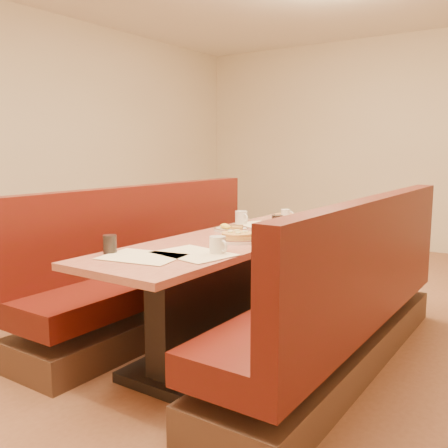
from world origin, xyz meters
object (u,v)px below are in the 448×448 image
Objects in this scene: coffee_mug_b at (241,217)px; coffee_mug_d at (286,214)px; diner_table at (241,289)px; soda_tumbler_near at (110,244)px; coffee_mug_a at (218,245)px; soda_tumbler_mid at (277,222)px; booth_right at (344,310)px; booth_left at (160,276)px; eggs_plate at (231,228)px; pancake_plate at (238,238)px; coffee_mug_c at (326,216)px.

coffee_mug_d is at bearing 91.92° from coffee_mug_b.
soda_tumbler_near is at bearing -106.97° from diner_table.
soda_tumbler_mid is (-0.13, 0.93, 0.00)m from coffee_mug_a.
booth_right is at bearing -27.86° from soda_tumbler_mid.
soda_tumbler_near reaches higher than diner_table.
diner_table is 23.78× the size of soda_tumbler_mid.
coffee_mug_b is at bearing 156.82° from booth_right.
eggs_plate is at bearing 11.85° from booth_left.
coffee_mug_a is 1.20× the size of soda_tumbler_mid.
coffee_mug_d is 1.79m from soda_tumbler_near.
diner_table is 1.05m from soda_tumbler_near.
coffee_mug_d is 1.01× the size of soda_tumbler_mid.
booth_left is 8.73× the size of pancake_plate.
soda_tumbler_near is at bearing -106.42° from soda_tumbler_mid.
booth_right is (0.73, 0.00, -0.01)m from diner_table.
booth_left is at bearing 180.00° from diner_table.
pancake_plate is (-0.63, -0.21, 0.41)m from booth_right.
booth_left is 0.99m from soda_tumbler_mid.
eggs_plate is 0.34m from soda_tumbler_mid.
coffee_mug_a is at bearing -95.96° from coffee_mug_d.
coffee_mug_d is at bearing 85.80° from eggs_plate.
booth_right is 9.95× the size of eggs_plate.
booth_left is 23.48× the size of coffee_mug_d.
coffee_mug_b is 0.46m from coffee_mug_d.
soda_tumbler_mid is (-0.01, 0.55, 0.03)m from pancake_plate.
eggs_plate is 2.41× the size of soda_tumbler_near.
booth_left is at bearing -144.55° from coffee_mug_d.
soda_tumbler_near is (-0.01, -1.35, -0.00)m from coffee_mug_b.
coffee_mug_c is (0.25, 0.87, 0.43)m from diner_table.
soda_tumbler_near reaches higher than coffee_mug_b.
soda_tumbler_mid is at bearing -87.94° from coffee_mug_d.
booth_left is 0.71m from eggs_plate.
coffee_mug_d reaches higher than diner_table.
diner_table is at bearing -104.91° from soda_tumbler_mid.
coffee_mug_a is 1.21× the size of soda_tumbler_near.
soda_tumbler_near is (-0.28, -0.92, 0.43)m from diner_table.
coffee_mug_c reaches higher than coffee_mug_a.
booth_left is at bearing -149.94° from coffee_mug_c.
diner_table is 0.46m from pancake_plate.
booth_left reaches higher than eggs_plate.
eggs_plate is at bearing 134.95° from coffee_mug_a.
booth_left is at bearing -168.15° from eggs_plate.
soda_tumbler_mid reaches higher than coffee_mug_d.
booth_right is 23.48× the size of coffee_mug_d.
eggs_plate is (-0.90, 0.12, 0.40)m from booth_right.
coffee_mug_c is at bearing 73.61° from soda_tumbler_near.
pancake_plate is 2.69× the size of coffee_mug_d.
booth_right is 19.37× the size of coffee_mug_b.
booth_right is at bearing 0.00° from diner_table.
coffee_mug_b reaches higher than coffee_mug_a.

